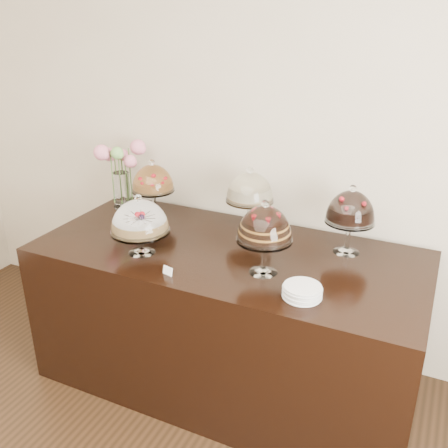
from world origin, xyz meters
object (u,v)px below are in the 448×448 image
at_px(cake_stand_dark_choco, 351,210).
at_px(cake_stand_cheesecake, 250,190).
at_px(flower_vase, 120,167).
at_px(cake_stand_sugar_sponge, 140,219).
at_px(cake_stand_choco_layer, 265,227).
at_px(plate_stack, 302,292).
at_px(display_counter, 228,317).
at_px(cake_stand_fruit_tart, 153,181).

bearing_deg(cake_stand_dark_choco, cake_stand_cheesecake, 175.33).
xyz_separation_m(cake_stand_cheesecake, flower_vase, (-0.94, 0.00, 0.02)).
height_order(cake_stand_sugar_sponge, cake_stand_dark_choco, cake_stand_dark_choco).
xyz_separation_m(cake_stand_choco_layer, plate_stack, (0.26, -0.16, -0.23)).
distance_m(cake_stand_sugar_sponge, cake_stand_choco_layer, 0.70).
relative_size(cake_stand_cheesecake, cake_stand_dark_choco, 1.02).
distance_m(cake_stand_sugar_sponge, flower_vase, 0.76).
relative_size(display_counter, flower_vase, 4.81).
distance_m(cake_stand_choco_layer, flower_vase, 1.30).
bearing_deg(flower_vase, cake_stand_fruit_tart, -12.18).
bearing_deg(display_counter, flower_vase, 161.44).
xyz_separation_m(cake_stand_sugar_sponge, cake_stand_fruit_tart, (-0.22, 0.48, 0.04)).
height_order(cake_stand_choco_layer, cake_stand_cheesecake, cake_stand_cheesecake).
relative_size(cake_stand_sugar_sponge, cake_stand_dark_choco, 0.87).
bearing_deg(cake_stand_choco_layer, cake_stand_fruit_tart, 156.08).
xyz_separation_m(display_counter, cake_stand_fruit_tart, (-0.65, 0.25, 0.70)).
height_order(display_counter, flower_vase, flower_vase).
relative_size(display_counter, cake_stand_sugar_sponge, 6.36).
relative_size(display_counter, cake_stand_cheesecake, 5.44).
distance_m(cake_stand_fruit_tart, plate_stack, 1.32).
distance_m(cake_stand_cheesecake, cake_stand_dark_choco, 0.62).
bearing_deg(plate_stack, cake_stand_choco_layer, 148.73).
xyz_separation_m(cake_stand_sugar_sponge, plate_stack, (0.95, -0.08, -0.17)).
height_order(cake_stand_sugar_sponge, cake_stand_cheesecake, cake_stand_cheesecake).
bearing_deg(cake_stand_fruit_tart, cake_stand_sugar_sponge, -65.32).
bearing_deg(cake_stand_fruit_tart, cake_stand_cheesecake, 5.41).
distance_m(cake_stand_sugar_sponge, plate_stack, 0.97).
distance_m(cake_stand_sugar_sponge, cake_stand_cheesecake, 0.69).
bearing_deg(cake_stand_choco_layer, plate_stack, -31.27).
relative_size(display_counter, cake_stand_fruit_tart, 5.69).
xyz_separation_m(cake_stand_dark_choco, cake_stand_fruit_tart, (-1.26, -0.01, -0.01)).
bearing_deg(cake_stand_fruit_tart, cake_stand_dark_choco, 0.51).
distance_m(display_counter, plate_stack, 0.78).
height_order(display_counter, cake_stand_dark_choco, cake_stand_dark_choco).
bearing_deg(cake_stand_dark_choco, cake_stand_sugar_sponge, -154.49).
bearing_deg(plate_stack, cake_stand_cheesecake, 130.27).
bearing_deg(cake_stand_fruit_tart, plate_stack, -25.61).
bearing_deg(cake_stand_sugar_sponge, cake_stand_dark_choco, 25.51).
height_order(cake_stand_cheesecake, cake_stand_dark_choco, cake_stand_cheesecake).
distance_m(display_counter, cake_stand_cheesecake, 0.78).
height_order(display_counter, plate_stack, plate_stack).
distance_m(flower_vase, plate_stack, 1.62).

